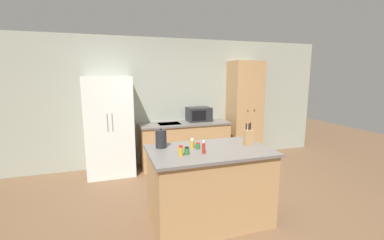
{
  "coord_description": "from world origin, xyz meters",
  "views": [
    {
      "loc": [
        -1.23,
        -2.96,
        1.86
      ],
      "look_at": [
        0.2,
        1.4,
        1.05
      ],
      "focal_mm": 24.0,
      "sensor_mm": 36.0,
      "label": 1
    }
  ],
  "objects_px": {
    "refrigerator": "(110,126)",
    "spice_bottle_amber_oil": "(192,144)",
    "spice_bottle_tall_dark": "(187,151)",
    "spice_bottle_short_red": "(204,148)",
    "microwave": "(199,114)",
    "knife_block": "(248,137)",
    "kettle": "(161,139)",
    "spice_bottle_green_herb": "(181,151)",
    "spice_bottle_pale_salt": "(198,146)",
    "pantry_cabinet": "(244,111)"
  },
  "relations": [
    {
      "from": "microwave",
      "to": "spice_bottle_amber_oil",
      "type": "relative_size",
      "value": 4.02
    },
    {
      "from": "refrigerator",
      "to": "kettle",
      "type": "xyz_separation_m",
      "value": [
        0.61,
        -1.81,
        0.15
      ]
    },
    {
      "from": "knife_block",
      "to": "spice_bottle_green_herb",
      "type": "distance_m",
      "value": 0.98
    },
    {
      "from": "microwave",
      "to": "knife_block",
      "type": "height_order",
      "value": "knife_block"
    },
    {
      "from": "microwave",
      "to": "spice_bottle_green_herb",
      "type": "xyz_separation_m",
      "value": [
        -1.06,
        -2.35,
        -0.03
      ]
    },
    {
      "from": "spice_bottle_short_red",
      "to": "kettle",
      "type": "relative_size",
      "value": 0.62
    },
    {
      "from": "spice_bottle_tall_dark",
      "to": "pantry_cabinet",
      "type": "bearing_deg",
      "value": 47.99
    },
    {
      "from": "spice_bottle_pale_salt",
      "to": "kettle",
      "type": "xyz_separation_m",
      "value": [
        -0.42,
        0.2,
        0.08
      ]
    },
    {
      "from": "knife_block",
      "to": "kettle",
      "type": "relative_size",
      "value": 1.19
    },
    {
      "from": "spice_bottle_green_herb",
      "to": "spice_bottle_pale_salt",
      "type": "xyz_separation_m",
      "value": [
        0.28,
        0.21,
        -0.02
      ]
    },
    {
      "from": "spice_bottle_short_red",
      "to": "spice_bottle_green_herb",
      "type": "xyz_separation_m",
      "value": [
        -0.28,
        -0.0,
        -0.02
      ]
    },
    {
      "from": "spice_bottle_tall_dark",
      "to": "microwave",
      "type": "bearing_deg",
      "value": 67.15
    },
    {
      "from": "spice_bottle_amber_oil",
      "to": "knife_block",
      "type": "bearing_deg",
      "value": -8.29
    },
    {
      "from": "refrigerator",
      "to": "pantry_cabinet",
      "type": "height_order",
      "value": "pantry_cabinet"
    },
    {
      "from": "refrigerator",
      "to": "pantry_cabinet",
      "type": "xyz_separation_m",
      "value": [
        2.86,
        0.07,
        0.16
      ]
    },
    {
      "from": "refrigerator",
      "to": "spice_bottle_pale_salt",
      "type": "bearing_deg",
      "value": -62.86
    },
    {
      "from": "spice_bottle_tall_dark",
      "to": "spice_bottle_short_red",
      "type": "relative_size",
      "value": 0.57
    },
    {
      "from": "microwave",
      "to": "knife_block",
      "type": "distance_m",
      "value": 2.2
    },
    {
      "from": "pantry_cabinet",
      "to": "spice_bottle_tall_dark",
      "type": "distance_m",
      "value": 3.03
    },
    {
      "from": "microwave",
      "to": "spice_bottle_tall_dark",
      "type": "relative_size",
      "value": 5.52
    },
    {
      "from": "knife_block",
      "to": "kettle",
      "type": "distance_m",
      "value": 1.13
    },
    {
      "from": "refrigerator",
      "to": "pantry_cabinet",
      "type": "relative_size",
      "value": 0.85
    },
    {
      "from": "spice_bottle_green_herb",
      "to": "kettle",
      "type": "height_order",
      "value": "kettle"
    },
    {
      "from": "microwave",
      "to": "spice_bottle_short_red",
      "type": "bearing_deg",
      "value": -108.39
    },
    {
      "from": "refrigerator",
      "to": "knife_block",
      "type": "distance_m",
      "value": 2.68
    },
    {
      "from": "knife_block",
      "to": "spice_bottle_short_red",
      "type": "bearing_deg",
      "value": -167.02
    },
    {
      "from": "spice_bottle_amber_oil",
      "to": "spice_bottle_green_herb",
      "type": "distance_m",
      "value": 0.35
    },
    {
      "from": "refrigerator",
      "to": "knife_block",
      "type": "xyz_separation_m",
      "value": [
        1.71,
        -2.06,
        0.14
      ]
    },
    {
      "from": "spice_bottle_pale_salt",
      "to": "kettle",
      "type": "relative_size",
      "value": 0.32
    },
    {
      "from": "spice_bottle_amber_oil",
      "to": "spice_bottle_green_herb",
      "type": "relative_size",
      "value": 0.99
    },
    {
      "from": "knife_block",
      "to": "spice_bottle_pale_salt",
      "type": "height_order",
      "value": "knife_block"
    },
    {
      "from": "microwave",
      "to": "spice_bottle_short_red",
      "type": "height_order",
      "value": "microwave"
    },
    {
      "from": "spice_bottle_green_herb",
      "to": "kettle",
      "type": "relative_size",
      "value": 0.49
    },
    {
      "from": "knife_block",
      "to": "spice_bottle_amber_oil",
      "type": "xyz_separation_m",
      "value": [
        -0.74,
        0.11,
        -0.05
      ]
    },
    {
      "from": "knife_block",
      "to": "spice_bottle_tall_dark",
      "type": "relative_size",
      "value": 3.37
    },
    {
      "from": "spice_bottle_short_red",
      "to": "spice_bottle_amber_oil",
      "type": "height_order",
      "value": "spice_bottle_short_red"
    },
    {
      "from": "spice_bottle_short_red",
      "to": "spice_bottle_green_herb",
      "type": "bearing_deg",
      "value": -179.41
    },
    {
      "from": "spice_bottle_green_herb",
      "to": "kettle",
      "type": "bearing_deg",
      "value": 109.46
    },
    {
      "from": "microwave",
      "to": "kettle",
      "type": "distance_m",
      "value": 2.29
    },
    {
      "from": "refrigerator",
      "to": "spice_bottle_pale_salt",
      "type": "distance_m",
      "value": 2.26
    },
    {
      "from": "spice_bottle_amber_oil",
      "to": "spice_bottle_short_red",
      "type": "bearing_deg",
      "value": -78.63
    },
    {
      "from": "pantry_cabinet",
      "to": "spice_bottle_short_red",
      "type": "xyz_separation_m",
      "value": [
        -1.83,
        -2.28,
        -0.05
      ]
    },
    {
      "from": "pantry_cabinet",
      "to": "spice_bottle_amber_oil",
      "type": "distance_m",
      "value": 2.76
    },
    {
      "from": "knife_block",
      "to": "kettle",
      "type": "xyz_separation_m",
      "value": [
        -1.11,
        0.25,
        0.01
      ]
    },
    {
      "from": "refrigerator",
      "to": "spice_bottle_amber_oil",
      "type": "relative_size",
      "value": 14.99
    },
    {
      "from": "refrigerator",
      "to": "pantry_cabinet",
      "type": "distance_m",
      "value": 2.86
    },
    {
      "from": "microwave",
      "to": "kettle",
      "type": "bearing_deg",
      "value": -121.74
    },
    {
      "from": "microwave",
      "to": "knife_block",
      "type": "xyz_separation_m",
      "value": [
        -0.1,
        -2.19,
        0.02
      ]
    },
    {
      "from": "pantry_cabinet",
      "to": "spice_bottle_tall_dark",
      "type": "relative_size",
      "value": 24.17
    },
    {
      "from": "spice_bottle_short_red",
      "to": "spice_bottle_pale_salt",
      "type": "height_order",
      "value": "spice_bottle_short_red"
    }
  ]
}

